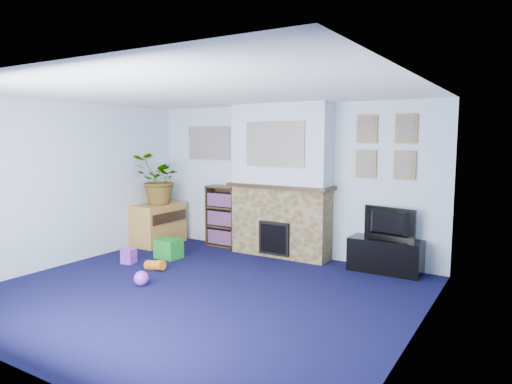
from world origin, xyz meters
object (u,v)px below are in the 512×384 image
Objects in this scene: tv_stand at (385,256)px; bookshelf at (223,218)px; sideboard at (159,224)px; television at (387,223)px.

bookshelf is (-2.84, 0.08, 0.28)m from tv_stand.
sideboard is (-3.92, -0.39, 0.12)m from tv_stand.
sideboard is (-3.92, -0.41, -0.34)m from television.
television is (0.00, 0.02, 0.47)m from tv_stand.
television is at bearing 90.00° from tv_stand.
television is 3.95m from sideboard.
bookshelf is at bearing 178.46° from tv_stand.
tv_stand is at bearing -1.54° from bookshelf.
tv_stand is 1.30× the size of television.
sideboard is at bearing -174.25° from tv_stand.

